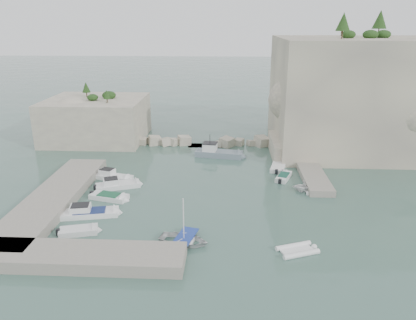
{
  "coord_description": "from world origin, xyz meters",
  "views": [
    {
      "loc": [
        2.4,
        -41.51,
        19.32
      ],
      "look_at": [
        0.0,
        6.0,
        3.0
      ],
      "focal_mm": 35.0,
      "sensor_mm": 36.0,
      "label": 1
    }
  ],
  "objects_px": {
    "motorboat_c": "(109,199)",
    "work_boat": "(219,156)",
    "motorboat_e": "(79,233)",
    "inflatable_dinghy": "(297,252)",
    "rowboat": "(184,243)",
    "tender_east_d": "(288,161)",
    "motorboat_b": "(118,187)",
    "motorboat_d": "(90,216)",
    "tender_east_b": "(283,179)",
    "tender_east_c": "(279,168)",
    "tender_east_a": "(304,191)",
    "motorboat_a": "(113,179)"
  },
  "relations": [
    {
      "from": "motorboat_c",
      "to": "work_boat",
      "type": "relative_size",
      "value": 0.62
    },
    {
      "from": "rowboat",
      "to": "work_boat",
      "type": "distance_m",
      "value": 25.54
    },
    {
      "from": "tender_east_a",
      "to": "tender_east_b",
      "type": "height_order",
      "value": "tender_east_a"
    },
    {
      "from": "tender_east_a",
      "to": "tender_east_b",
      "type": "distance_m",
      "value": 4.42
    },
    {
      "from": "motorboat_e",
      "to": "motorboat_c",
      "type": "bearing_deg",
      "value": 70.23
    },
    {
      "from": "motorboat_b",
      "to": "tender_east_a",
      "type": "relative_size",
      "value": 1.98
    },
    {
      "from": "motorboat_c",
      "to": "work_boat",
      "type": "xyz_separation_m",
      "value": [
        12.22,
        16.07,
        0.0
      ]
    },
    {
      "from": "motorboat_b",
      "to": "rowboat",
      "type": "bearing_deg",
      "value": -73.41
    },
    {
      "from": "inflatable_dinghy",
      "to": "tender_east_a",
      "type": "xyz_separation_m",
      "value": [
        3.0,
        13.69,
        0.0
      ]
    },
    {
      "from": "inflatable_dinghy",
      "to": "work_boat",
      "type": "height_order",
      "value": "work_boat"
    },
    {
      "from": "motorboat_d",
      "to": "motorboat_c",
      "type": "bearing_deg",
      "value": 67.71
    },
    {
      "from": "motorboat_d",
      "to": "tender_east_b",
      "type": "xyz_separation_m",
      "value": [
        21.62,
        11.62,
        0.0
      ]
    },
    {
      "from": "tender_east_d",
      "to": "motorboat_b",
      "type": "bearing_deg",
      "value": 133.97
    },
    {
      "from": "tender_east_a",
      "to": "work_boat",
      "type": "bearing_deg",
      "value": 37.14
    },
    {
      "from": "motorboat_d",
      "to": "tender_east_b",
      "type": "height_order",
      "value": "motorboat_d"
    },
    {
      "from": "rowboat",
      "to": "tender_east_d",
      "type": "height_order",
      "value": "tender_east_d"
    },
    {
      "from": "work_boat",
      "to": "tender_east_a",
      "type": "bearing_deg",
      "value": -40.99
    },
    {
      "from": "motorboat_a",
      "to": "motorboat_d",
      "type": "distance_m",
      "value": 10.44
    },
    {
      "from": "motorboat_c",
      "to": "tender_east_d",
      "type": "relative_size",
      "value": 1.17
    },
    {
      "from": "tender_east_d",
      "to": "work_boat",
      "type": "xyz_separation_m",
      "value": [
        -10.11,
        1.63,
        0.0
      ]
    },
    {
      "from": "tender_east_d",
      "to": "work_boat",
      "type": "height_order",
      "value": "work_boat"
    },
    {
      "from": "motorboat_e",
      "to": "tender_east_d",
      "type": "xyz_separation_m",
      "value": [
        23.03,
        22.45,
        0.0
      ]
    },
    {
      "from": "motorboat_c",
      "to": "rowboat",
      "type": "xyz_separation_m",
      "value": [
        9.62,
        -9.33,
        0.0
      ]
    },
    {
      "from": "motorboat_b",
      "to": "motorboat_c",
      "type": "bearing_deg",
      "value": -112.43
    },
    {
      "from": "rowboat",
      "to": "tender_east_c",
      "type": "xyz_separation_m",
      "value": [
        11.01,
        20.89,
        0.0
      ]
    },
    {
      "from": "motorboat_c",
      "to": "tender_east_a",
      "type": "bearing_deg",
      "value": 23.38
    },
    {
      "from": "motorboat_a",
      "to": "work_boat",
      "type": "distance_m",
      "value": 16.74
    },
    {
      "from": "motorboat_b",
      "to": "motorboat_d",
      "type": "distance_m",
      "value": 7.74
    },
    {
      "from": "motorboat_a",
      "to": "motorboat_c",
      "type": "relative_size",
      "value": 1.2
    },
    {
      "from": "motorboat_e",
      "to": "inflatable_dinghy",
      "type": "height_order",
      "value": "motorboat_e"
    },
    {
      "from": "work_boat",
      "to": "motorboat_a",
      "type": "bearing_deg",
      "value": -134.62
    },
    {
      "from": "rowboat",
      "to": "tender_east_a",
      "type": "relative_size",
      "value": 1.57
    },
    {
      "from": "motorboat_a",
      "to": "tender_east_a",
      "type": "relative_size",
      "value": 1.96
    },
    {
      "from": "motorboat_e",
      "to": "inflatable_dinghy",
      "type": "relative_size",
      "value": 1.04
    },
    {
      "from": "motorboat_a",
      "to": "tender_east_d",
      "type": "relative_size",
      "value": 1.4
    },
    {
      "from": "tender_east_c",
      "to": "motorboat_b",
      "type": "bearing_deg",
      "value": 124.62
    },
    {
      "from": "work_boat",
      "to": "motorboat_d",
      "type": "bearing_deg",
      "value": -113.58
    },
    {
      "from": "motorboat_a",
      "to": "inflatable_dinghy",
      "type": "bearing_deg",
      "value": -21.86
    },
    {
      "from": "rowboat",
      "to": "inflatable_dinghy",
      "type": "xyz_separation_m",
      "value": [
        10.17,
        -0.95,
        0.0
      ]
    },
    {
      "from": "motorboat_c",
      "to": "rowboat",
      "type": "relative_size",
      "value": 1.04
    },
    {
      "from": "motorboat_d",
      "to": "tender_east_c",
      "type": "relative_size",
      "value": 1.17
    },
    {
      "from": "inflatable_dinghy",
      "to": "tender_east_c",
      "type": "relative_size",
      "value": 0.68
    },
    {
      "from": "motorboat_a",
      "to": "motorboat_d",
      "type": "height_order",
      "value": "same"
    },
    {
      "from": "motorboat_d",
      "to": "tender_east_c",
      "type": "height_order",
      "value": "motorboat_d"
    },
    {
      "from": "motorboat_b",
      "to": "motorboat_e",
      "type": "relative_size",
      "value": 1.48
    },
    {
      "from": "tender_east_c",
      "to": "work_boat",
      "type": "relative_size",
      "value": 0.71
    },
    {
      "from": "motorboat_d",
      "to": "tender_east_c",
      "type": "bearing_deg",
      "value": 25.22
    },
    {
      "from": "tender_east_a",
      "to": "tender_east_c",
      "type": "xyz_separation_m",
      "value": [
        -2.16,
        8.15,
        0.0
      ]
    },
    {
      "from": "motorboat_d",
      "to": "tender_east_b",
      "type": "bearing_deg",
      "value": 17.07
    },
    {
      "from": "motorboat_b",
      "to": "motorboat_e",
      "type": "distance_m",
      "value": 11.45
    }
  ]
}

